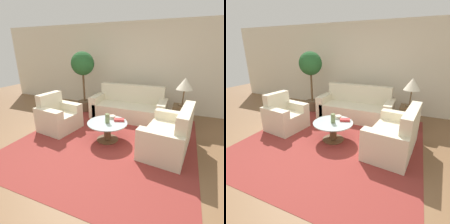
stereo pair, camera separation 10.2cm
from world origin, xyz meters
The scene contains 13 objects.
ground_plane centered at (0.00, 0.00, 0.00)m, with size 14.00×14.00×0.00m, color brown.
wall_back centered at (0.00, 2.99, 1.30)m, with size 10.00×0.06×2.60m.
rug centered at (0.14, 0.63, 0.00)m, with size 3.53×3.65×0.01m.
sofa_main centered at (0.16, 2.04, 0.29)m, with size 2.02×0.81×0.90m.
armchair centered at (-1.18, 0.68, 0.29)m, with size 0.85×0.92×0.86m.
loveseat centered at (1.40, 0.72, 0.29)m, with size 0.91×1.38×0.88m.
coffee_table centered at (0.14, 0.63, 0.26)m, with size 0.83×0.83×0.41m.
side_table centered at (1.53, 1.94, 0.28)m, with size 0.41×0.41×0.55m.
table_lamp centered at (1.53, 1.94, 1.07)m, with size 0.38×0.38×0.67m.
potted_plant centered at (-1.32, 2.14, 1.24)m, with size 0.68×0.68×1.78m.
vase centered at (0.15, 0.60, 0.50)m, with size 0.09×0.09×0.20m.
bowl centered at (0.14, 0.88, 0.44)m, with size 0.15×0.15×0.06m.
book_stack centered at (0.34, 0.80, 0.43)m, with size 0.24×0.18×0.05m.
Camera 1 is at (1.51, -2.41, 1.84)m, focal length 28.00 mm.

